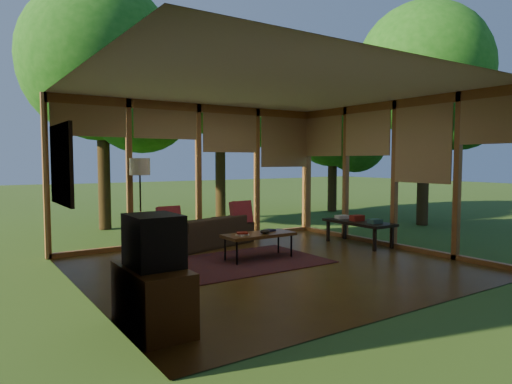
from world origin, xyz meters
TOP-DOWN VIEW (x-y plane):
  - floor at (0.00, 0.00)m, footprint 5.50×5.50m
  - ceiling at (0.00, 0.00)m, footprint 5.50×5.50m
  - wall_left at (-2.75, 0.00)m, footprint 0.04×5.00m
  - wall_front at (0.00, -2.50)m, footprint 5.50×0.04m
  - window_wall_back at (0.00, 2.50)m, footprint 5.50×0.12m
  - window_wall_right at (2.75, 0.00)m, footprint 0.12×5.00m
  - exterior_lawn at (8.00, 8.00)m, footprint 40.00×40.00m
  - tree_nw at (-1.06, 5.32)m, footprint 3.63×3.63m
  - tree_ne at (2.21, 5.64)m, footprint 3.00×3.00m
  - tree_se at (5.65, 1.57)m, footprint 3.25×3.25m
  - tree_far at (5.87, 5.11)m, footprint 2.79×2.79m
  - rug at (-0.20, 0.50)m, footprint 2.44×1.73m
  - sofa at (-0.11, 2.00)m, footprint 2.07×1.25m
  - pillow_left at (-0.86, 1.95)m, footprint 0.41×0.22m
  - pillow_right at (0.64, 1.95)m, footprint 0.43×0.23m
  - ct_book_lower at (-0.25, 0.49)m, footprint 0.20×0.16m
  - ct_book_upper at (-0.25, 0.49)m, footprint 0.20×0.18m
  - ct_book_side at (0.35, 0.62)m, footprint 0.24×0.21m
  - ct_bowl at (0.15, 0.44)m, footprint 0.16×0.16m
  - media_cabinet at (-2.47, -1.44)m, footprint 0.50×1.00m
  - television at (-2.45, -1.44)m, footprint 0.45×0.55m
  - console_book_a at (2.40, 0.14)m, footprint 0.24×0.19m
  - console_book_b at (2.40, 0.59)m, footprint 0.26×0.21m
  - console_book_c at (2.40, 0.99)m, footprint 0.27×0.22m
  - floor_lamp at (-1.25, 2.30)m, footprint 0.36×0.36m
  - coffee_table at (0.10, 0.54)m, footprint 1.20×0.50m
  - side_console at (2.40, 0.54)m, footprint 0.60×1.40m
  - wall_painting at (-2.71, 1.40)m, footprint 0.06×1.35m

SIDE VIEW (x-z plane):
  - exterior_lawn at x=8.00m, z-range -0.01..-0.01m
  - floor at x=0.00m, z-range 0.00..0.00m
  - rug at x=-0.20m, z-range 0.00..0.01m
  - sofa at x=-0.11m, z-range 0.00..0.57m
  - media_cabinet at x=-2.47m, z-range 0.00..0.60m
  - coffee_table at x=0.10m, z-range 0.18..0.60m
  - side_console at x=2.40m, z-range 0.18..0.64m
  - ct_book_lower at x=-0.25m, z-range 0.42..0.45m
  - ct_book_side at x=0.35m, z-range 0.42..0.46m
  - ct_bowl at x=0.15m, z-range 0.42..0.50m
  - ct_book_upper at x=-0.25m, z-range 0.45..0.48m
  - console_book_c at x=2.40m, z-range 0.45..0.52m
  - console_book_a at x=2.40m, z-range 0.45..0.54m
  - console_book_b at x=2.40m, z-range 0.46..0.56m
  - pillow_left at x=-0.86m, z-range 0.37..0.80m
  - pillow_right at x=0.64m, z-range 0.37..0.82m
  - television at x=-2.45m, z-range 0.60..1.10m
  - wall_left at x=-2.75m, z-range 0.00..2.70m
  - wall_front at x=0.00m, z-range 0.00..2.70m
  - window_wall_back at x=0.00m, z-range 0.00..2.70m
  - window_wall_right at x=2.75m, z-range 0.00..2.70m
  - floor_lamp at x=-1.25m, z-range 0.58..2.23m
  - wall_painting at x=-2.71m, z-range 0.98..2.12m
  - ceiling at x=0.00m, z-range 2.70..2.70m
  - tree_far at x=5.87m, z-range 0.69..4.89m
  - tree_ne at x=2.21m, z-range 1.11..6.36m
  - tree_se at x=5.65m, z-range 1.08..6.51m
  - tree_nw at x=-1.06m, z-range 1.02..6.71m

